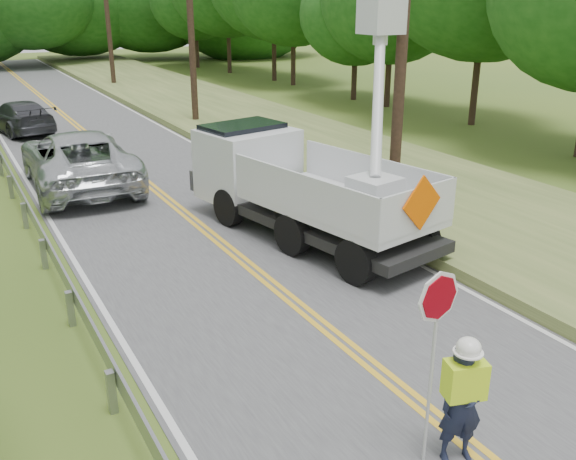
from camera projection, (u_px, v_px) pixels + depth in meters
road at (163, 196)px, 19.43m from camera, size 7.20×96.00×0.03m
guardrail at (17, 190)px, 18.15m from camera, size 0.18×48.00×0.77m
utility_poles at (260, 12)px, 22.32m from camera, size 1.60×43.30×10.00m
tall_grass_verge at (352, 163)px, 22.61m from camera, size 7.00×96.00×0.30m
flagger at (462, 395)px, 8.09m from camera, size 1.11×0.57×2.76m
bucket_truck at (290, 170)px, 16.31m from camera, size 4.44×7.52×7.00m
suv_silver at (79, 159)px, 19.99m from camera, size 3.30×6.70×1.83m
suv_darkgrey at (20, 117)px, 28.08m from camera, size 2.82×5.12×1.40m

